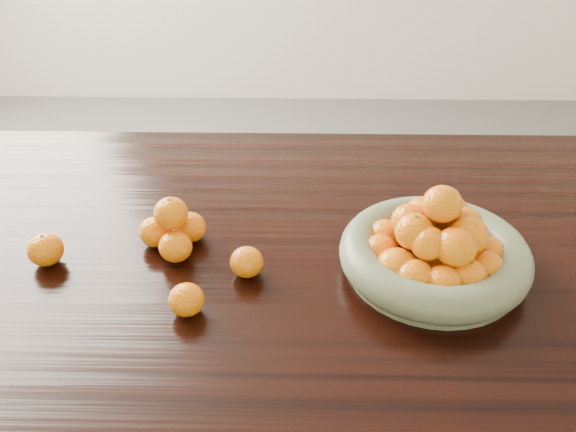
{
  "coord_description": "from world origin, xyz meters",
  "views": [
    {
      "loc": [
        0.06,
        -1.04,
        1.5
      ],
      "look_at": [
        0.04,
        -0.02,
        0.83
      ],
      "focal_mm": 40.0,
      "sensor_mm": 36.0,
      "label": 1
    }
  ],
  "objects_px": {
    "fruit_bowl": "(435,251)",
    "orange_pyramid": "(173,229)",
    "loose_orange_0": "(45,250)",
    "dining_table": "(269,279)"
  },
  "relations": [
    {
      "from": "fruit_bowl",
      "to": "loose_orange_0",
      "type": "distance_m",
      "value": 0.73
    },
    {
      "from": "orange_pyramid",
      "to": "loose_orange_0",
      "type": "height_order",
      "value": "orange_pyramid"
    },
    {
      "from": "dining_table",
      "to": "loose_orange_0",
      "type": "bearing_deg",
      "value": -170.42
    },
    {
      "from": "fruit_bowl",
      "to": "loose_orange_0",
      "type": "relative_size",
      "value": 5.2
    },
    {
      "from": "fruit_bowl",
      "to": "loose_orange_0",
      "type": "xyz_separation_m",
      "value": [
        -0.73,
        0.02,
        -0.02
      ]
    },
    {
      "from": "dining_table",
      "to": "loose_orange_0",
      "type": "distance_m",
      "value": 0.44
    },
    {
      "from": "dining_table",
      "to": "fruit_bowl",
      "type": "distance_m",
      "value": 0.35
    },
    {
      "from": "dining_table",
      "to": "fruit_bowl",
      "type": "xyz_separation_m",
      "value": [
        0.31,
        -0.09,
        0.14
      ]
    },
    {
      "from": "orange_pyramid",
      "to": "dining_table",
      "type": "bearing_deg",
      "value": 5.03
    },
    {
      "from": "fruit_bowl",
      "to": "orange_pyramid",
      "type": "bearing_deg",
      "value": 171.94
    }
  ]
}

